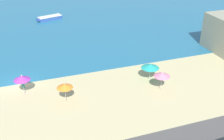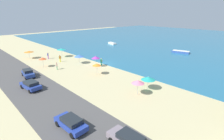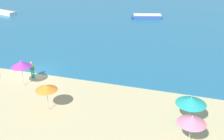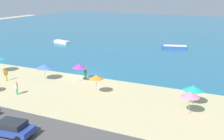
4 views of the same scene
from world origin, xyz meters
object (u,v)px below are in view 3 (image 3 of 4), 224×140
beach_umbrella_6 (46,87)px  skiff_nearshore (4,13)px  beach_umbrella_4 (21,64)px  skiff_offshore (147,17)px  beach_umbrella_0 (191,101)px  beach_umbrella_3 (192,120)px  bather_0 (32,69)px

beach_umbrella_6 → skiff_nearshore: size_ratio=0.49×
beach_umbrella_4 → skiff_offshore: size_ratio=0.48×
beach_umbrella_0 → beach_umbrella_3: size_ratio=0.94×
bather_0 → skiff_offshore: 27.28m
skiff_nearshore → bather_0: bearing=-48.5°
beach_umbrella_6 → beach_umbrella_0: bearing=8.3°
beach_umbrella_3 → bather_0: (-15.90, 6.10, -1.15)m
beach_umbrella_3 → skiff_nearshore: bearing=141.6°
bather_0 → skiff_offshore: (6.97, 26.37, -0.59)m
beach_umbrella_3 → skiff_nearshore: size_ratio=0.50×
beach_umbrella_3 → beach_umbrella_6: 11.53m
beach_umbrella_3 → bather_0: beach_umbrella_3 is taller
skiff_offshore → beach_umbrella_3: bearing=-74.6°
beach_umbrella_0 → beach_umbrella_3: (0.14, -2.87, 0.23)m
beach_umbrella_4 → bather_0: (-0.03, 1.70, -1.28)m
beach_umbrella_4 → beach_umbrella_6: size_ratio=1.08×
beach_umbrella_3 → beach_umbrella_4: (-15.87, 4.40, 0.13)m
beach_umbrella_6 → beach_umbrella_3: bearing=-6.1°
skiff_nearshore → skiff_offshore: (26.28, 4.57, 0.07)m
beach_umbrella_0 → beach_umbrella_4: bearing=174.5°
beach_umbrella_6 → skiff_offshore: (2.54, 31.24, -1.73)m
beach_umbrella_6 → beach_umbrella_4: bearing=144.2°
skiff_nearshore → skiff_offshore: size_ratio=0.91×
beach_umbrella_0 → beach_umbrella_4: size_ratio=0.89×
skiff_offshore → beach_umbrella_6: bearing=-94.6°
bather_0 → skiff_nearshore: bather_0 is taller
beach_umbrella_6 → skiff_nearshore: (-23.75, 26.67, -1.80)m
beach_umbrella_4 → bather_0: bearing=90.9°
beach_umbrella_3 → skiff_offshore: 33.72m
beach_umbrella_6 → bather_0: 6.68m
beach_umbrella_0 → skiff_nearshore: beach_umbrella_0 is taller
beach_umbrella_4 → skiff_offshore: beach_umbrella_4 is taller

